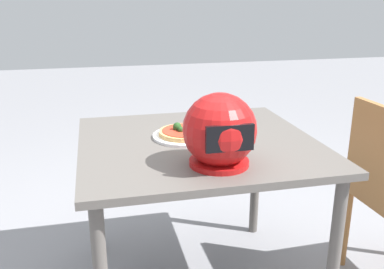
# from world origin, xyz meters

# --- Properties ---
(dining_table) EXTENTS (1.02, 0.96, 0.75)m
(dining_table) POSITION_xyz_m (0.00, 0.00, 0.66)
(dining_table) COLOR #5B5651
(dining_table) RESTS_ON ground
(pizza_plate) EXTENTS (0.30, 0.30, 0.01)m
(pizza_plate) POSITION_xyz_m (0.04, -0.06, 0.75)
(pizza_plate) COLOR white
(pizza_plate) RESTS_ON dining_table
(pizza) EXTENTS (0.24, 0.24, 0.05)m
(pizza) POSITION_xyz_m (0.04, -0.06, 0.77)
(pizza) COLOR tan
(pizza) RESTS_ON pizza_plate
(motorcycle_helmet) EXTENTS (0.27, 0.27, 0.27)m
(motorcycle_helmet) POSITION_xyz_m (-0.01, 0.29, 0.88)
(motorcycle_helmet) COLOR #B21414
(motorcycle_helmet) RESTS_ON dining_table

